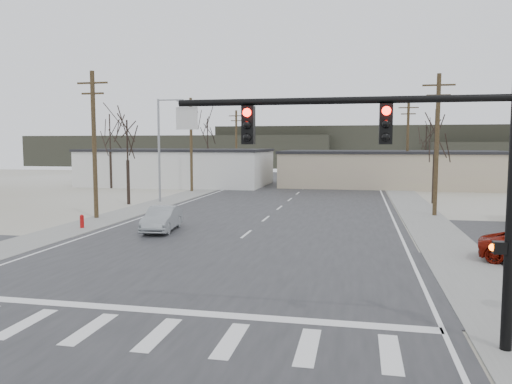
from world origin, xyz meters
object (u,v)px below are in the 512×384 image
car_far_a (306,179)px  car_far_b (326,171)px  traffic_signal_mast (431,162)px  sedan_crossing (162,219)px  fire_hydrant (82,221)px

car_far_a → car_far_b: size_ratio=1.32×
traffic_signal_mast → car_far_a: (-8.14, 48.46, -3.89)m
car_far_b → sedan_crossing: bearing=-84.4°
car_far_a → car_far_b: (1.02, 22.10, -0.08)m
car_far_a → car_far_b: car_far_a is taller
fire_hydrant → car_far_b: 57.41m
fire_hydrant → car_far_a: 35.67m
car_far_b → traffic_signal_mast: bearing=-72.7°
traffic_signal_mast → fire_hydrant: bearing=141.9°
fire_hydrant → car_far_b: car_far_b is taller
fire_hydrant → car_far_a: (9.95, 34.25, 0.33)m
car_far_a → traffic_signal_mast: bearing=103.8°
fire_hydrant → sedan_crossing: (5.13, 0.10, 0.30)m
sedan_crossing → car_far_a: size_ratio=0.84×
traffic_signal_mast → sedan_crossing: traffic_signal_mast is taller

